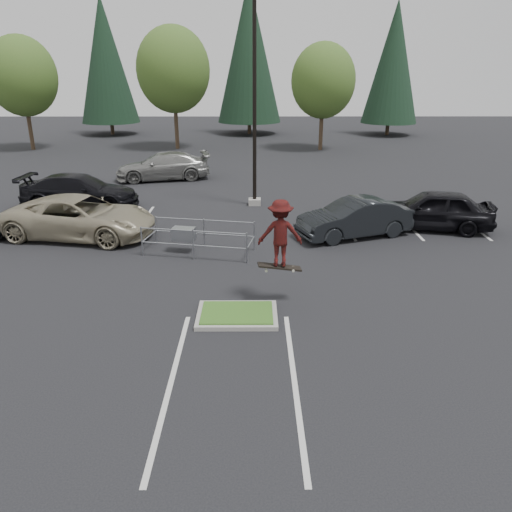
{
  "coord_description": "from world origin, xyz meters",
  "views": [
    {
      "loc": [
        0.47,
        -12.23,
        6.44
      ],
      "look_at": [
        0.53,
        1.5,
        1.23
      ],
      "focal_mm": 35.0,
      "sensor_mm": 36.0,
      "label": 1
    }
  ],
  "objects_px": {
    "decid_c": "(323,83)",
    "skateboarder": "(280,234)",
    "car_l_tan": "(80,217)",
    "decid_b": "(173,72)",
    "conif_a": "(105,60)",
    "car_l_black": "(79,191)",
    "conif_b": "(249,52)",
    "car_far_silver": "(164,166)",
    "cart_corral": "(187,234)",
    "light_pole": "(255,110)",
    "conif_c": "(393,63)",
    "decid_a": "(22,79)",
    "car_r_black": "(433,210)",
    "car_r_charc": "(354,218)"
  },
  "relations": [
    {
      "from": "conif_c",
      "to": "car_r_black",
      "type": "relative_size",
      "value": 2.54
    },
    {
      "from": "conif_b",
      "to": "car_far_silver",
      "type": "height_order",
      "value": "conif_b"
    },
    {
      "from": "skateboarder",
      "to": "car_l_black",
      "type": "distance_m",
      "value": 14.02
    },
    {
      "from": "car_r_black",
      "to": "car_far_silver",
      "type": "relative_size",
      "value": 0.88
    },
    {
      "from": "car_l_tan",
      "to": "decid_b",
      "type": "bearing_deg",
      "value": 9.14
    },
    {
      "from": "decid_c",
      "to": "car_far_silver",
      "type": "relative_size",
      "value": 1.5
    },
    {
      "from": "conif_b",
      "to": "car_r_charc",
      "type": "height_order",
      "value": "conif_b"
    },
    {
      "from": "conif_a",
      "to": "car_l_black",
      "type": "bearing_deg",
      "value": -78.11
    },
    {
      "from": "decid_b",
      "to": "conif_c",
      "type": "distance_m",
      "value": 21.94
    },
    {
      "from": "conif_a",
      "to": "decid_b",
      "type": "bearing_deg",
      "value": -49.83
    },
    {
      "from": "car_l_tan",
      "to": "car_far_silver",
      "type": "bearing_deg",
      "value": 2.57
    },
    {
      "from": "decid_a",
      "to": "conif_b",
      "type": "distance_m",
      "value": 20.95
    },
    {
      "from": "conif_c",
      "to": "car_r_black",
      "type": "distance_m",
      "value": 32.62
    },
    {
      "from": "decid_a",
      "to": "car_far_silver",
      "type": "distance_m",
      "value": 18.35
    },
    {
      "from": "light_pole",
      "to": "car_l_black",
      "type": "height_order",
      "value": "light_pole"
    },
    {
      "from": "car_l_black",
      "to": "conif_c",
      "type": "bearing_deg",
      "value": -35.0
    },
    {
      "from": "conif_a",
      "to": "conif_b",
      "type": "height_order",
      "value": "conif_b"
    },
    {
      "from": "conif_a",
      "to": "car_l_black",
      "type": "relative_size",
      "value": 2.33
    },
    {
      "from": "decid_b",
      "to": "car_r_charc",
      "type": "relative_size",
      "value": 2.08
    },
    {
      "from": "conif_c",
      "to": "cart_corral",
      "type": "relative_size",
      "value": 3.04
    },
    {
      "from": "decid_c",
      "to": "skateboarder",
      "type": "xyz_separation_m",
      "value": [
        -4.79,
        -28.83,
        -3.16
      ]
    },
    {
      "from": "conif_b",
      "to": "skateboarder",
      "type": "xyz_separation_m",
      "value": [
        1.2,
        -39.5,
        -5.76
      ]
    },
    {
      "from": "light_pole",
      "to": "conif_b",
      "type": "xyz_separation_m",
      "value": [
        -0.5,
        28.5,
        3.29
      ]
    },
    {
      "from": "conif_a",
      "to": "car_r_charc",
      "type": "height_order",
      "value": "conif_a"
    },
    {
      "from": "car_r_charc",
      "to": "cart_corral",
      "type": "bearing_deg",
      "value": -94.54
    },
    {
      "from": "decid_a",
      "to": "car_l_tan",
      "type": "relative_size",
      "value": 1.49
    },
    {
      "from": "cart_corral",
      "to": "car_l_tan",
      "type": "bearing_deg",
      "value": 169.07
    },
    {
      "from": "conif_b",
      "to": "skateboarder",
      "type": "relative_size",
      "value": 6.92
    },
    {
      "from": "cart_corral",
      "to": "car_far_silver",
      "type": "height_order",
      "value": "car_far_silver"
    },
    {
      "from": "car_r_black",
      "to": "car_r_charc",
      "type": "bearing_deg",
      "value": -61.85
    },
    {
      "from": "conif_b",
      "to": "car_r_charc",
      "type": "relative_size",
      "value": 3.13
    },
    {
      "from": "light_pole",
      "to": "decid_b",
      "type": "distance_m",
      "value": 19.7
    },
    {
      "from": "decid_b",
      "to": "car_r_charc",
      "type": "bearing_deg",
      "value": -65.94
    },
    {
      "from": "car_r_charc",
      "to": "car_far_silver",
      "type": "xyz_separation_m",
      "value": [
        -9.5,
        11.0,
        0.05
      ]
    },
    {
      "from": "conif_a",
      "to": "car_l_black",
      "type": "height_order",
      "value": "conif_a"
    },
    {
      "from": "skateboarder",
      "to": "conif_b",
      "type": "bearing_deg",
      "value": -89.15
    },
    {
      "from": "car_l_black",
      "to": "car_r_charc",
      "type": "relative_size",
      "value": 1.2
    },
    {
      "from": "decid_c",
      "to": "car_l_tan",
      "type": "height_order",
      "value": "decid_c"
    },
    {
      "from": "conif_a",
      "to": "car_l_black",
      "type": "distance_m",
      "value": 29.8
    },
    {
      "from": "conif_b",
      "to": "conif_c",
      "type": "relative_size",
      "value": 1.16
    },
    {
      "from": "car_l_tan",
      "to": "car_r_black",
      "type": "relative_size",
      "value": 1.21
    },
    {
      "from": "light_pole",
      "to": "conif_a",
      "type": "relative_size",
      "value": 0.78
    },
    {
      "from": "car_far_silver",
      "to": "cart_corral",
      "type": "bearing_deg",
      "value": 0.36
    },
    {
      "from": "light_pole",
      "to": "conif_a",
      "type": "xyz_separation_m",
      "value": [
        -14.5,
        28.0,
        2.54
      ]
    },
    {
      "from": "decid_c",
      "to": "conif_b",
      "type": "relative_size",
      "value": 0.58
    },
    {
      "from": "conif_b",
      "to": "cart_corral",
      "type": "height_order",
      "value": "conif_b"
    },
    {
      "from": "decid_c",
      "to": "car_l_tan",
      "type": "relative_size",
      "value": 1.4
    },
    {
      "from": "decid_c",
      "to": "conif_a",
      "type": "relative_size",
      "value": 0.64
    },
    {
      "from": "decid_c",
      "to": "cart_corral",
      "type": "distance_m",
      "value": 26.31
    },
    {
      "from": "light_pole",
      "to": "decid_c",
      "type": "bearing_deg",
      "value": 72.89
    }
  ]
}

